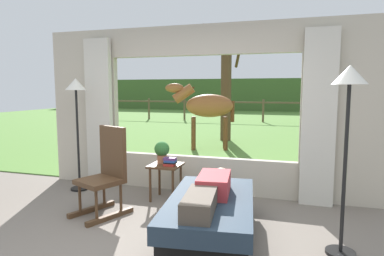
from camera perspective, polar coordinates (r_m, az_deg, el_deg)
back_wall_with_window at (r=5.08m, az=1.51°, el=2.80°), size 5.20×0.12×2.55m
curtain_panel_left at (r=5.65m, az=-15.66°, el=2.44°), size 0.44×0.10×2.40m
curtain_panel_right at (r=4.78m, az=20.97°, el=1.53°), size 0.44×0.10×2.40m
outdoor_pasture_lawn at (r=15.93m, az=11.95°, el=0.79°), size 36.00×21.68×0.02m
distant_hill_ridge at (r=25.67m, az=13.94°, el=5.56°), size 36.00×2.00×2.40m
recliner_sofa at (r=3.75m, az=3.23°, el=-14.81°), size 1.10×1.79×0.42m
reclining_person at (r=3.60m, az=3.07°, el=-10.59°), size 0.41×1.44×0.22m
rocking_chair at (r=4.40m, az=-14.50°, el=-7.28°), size 0.69×0.81×1.12m
side_table at (r=4.82m, az=-4.54°, el=-7.33°), size 0.44×0.44×0.52m
potted_plant at (r=4.85m, az=-5.20°, el=-3.92°), size 0.22×0.22×0.32m
book_stack at (r=4.70m, az=-3.82°, el=-5.80°), size 0.19×0.15×0.12m
floor_lamp_left at (r=5.46m, az=-19.28°, el=4.51°), size 0.32×0.32×1.76m
floor_lamp_right at (r=3.38m, az=25.31°, el=3.89°), size 0.32×0.32×1.81m
horse at (r=8.69m, az=2.49°, el=3.76°), size 1.82×0.86×1.73m
pasture_tree at (r=10.26m, az=5.83°, el=6.68°), size 1.33×1.32×3.57m
pasture_fence_line at (r=16.34m, az=12.16°, el=3.51°), size 16.10×0.10×1.10m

